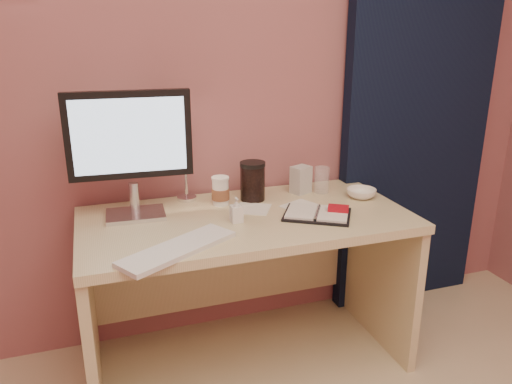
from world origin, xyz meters
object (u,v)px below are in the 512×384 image
object	(u,v)px
desk	(242,256)
coffee_cup	(221,192)
bowl	(361,193)
lotion_bottle	(236,210)
product_box	(301,180)
planner	(319,213)
monitor	(130,144)
dark_jar	(253,183)
desk_lamp	(195,153)
keyboard	(178,249)
clear_cup	(322,180)

from	to	relation	value
desk	coffee_cup	size ratio (longest dim) A/B	10.73
coffee_cup	bowl	xyz separation A→B (m)	(0.65, -0.12, -0.04)
lotion_bottle	product_box	xyz separation A→B (m)	(0.40, 0.27, 0.01)
coffee_cup	bowl	world-z (taller)	coffee_cup
planner	lotion_bottle	size ratio (longest dim) A/B	3.26
monitor	dark_jar	bearing A→B (deg)	8.54
monitor	desk_lamp	world-z (taller)	monitor
coffee_cup	dark_jar	bearing A→B (deg)	5.74
keyboard	clear_cup	xyz separation A→B (m)	(0.78, 0.45, 0.05)
planner	dark_jar	bearing A→B (deg)	156.45
planner	lotion_bottle	distance (m)	0.36
bowl	product_box	size ratio (longest dim) A/B	1.05
coffee_cup	clear_cup	size ratio (longest dim) A/B	1.04
desk	product_box	xyz separation A→B (m)	(0.34, 0.14, 0.29)
lotion_bottle	dark_jar	size ratio (longest dim) A/B	0.65
lotion_bottle	product_box	bearing A→B (deg)	33.61
clear_cup	planner	bearing A→B (deg)	-117.38
planner	product_box	xyz separation A→B (m)	(0.05, 0.31, 0.06)
coffee_cup	clear_cup	xyz separation A→B (m)	(0.51, 0.01, 0.00)
coffee_cup	product_box	size ratio (longest dim) A/B	0.99
planner	dark_jar	distance (m)	0.36
monitor	clear_cup	distance (m)	0.93
desk_lamp	keyboard	bearing A→B (deg)	-93.35
keyboard	coffee_cup	distance (m)	0.52
keyboard	coffee_cup	bearing A→B (deg)	27.21
dark_jar	product_box	world-z (taller)	dark_jar
bowl	product_box	distance (m)	0.29
product_box	clear_cup	bearing A→B (deg)	-37.63
monitor	lotion_bottle	bearing A→B (deg)	-23.37
planner	coffee_cup	bearing A→B (deg)	174.21
keyboard	dark_jar	size ratio (longest dim) A/B	2.86
product_box	dark_jar	bearing A→B (deg)	161.69
desk	monitor	distance (m)	0.71
coffee_cup	lotion_bottle	distance (m)	0.23
bowl	dark_jar	bearing A→B (deg)	164.40
clear_cup	bowl	size ratio (longest dim) A/B	0.90
lotion_bottle	desk	bearing A→B (deg)	65.04
planner	product_box	world-z (taller)	product_box
monitor	lotion_bottle	distance (m)	0.51
monitor	keyboard	size ratio (longest dim) A/B	1.15
monitor	dark_jar	xyz separation A→B (m)	(0.54, 0.05, -0.24)
monitor	desk	bearing A→B (deg)	-5.13
desk	monitor	size ratio (longest dim) A/B	2.63
keyboard	clear_cup	distance (m)	0.91
lotion_bottle	desk_lamp	world-z (taller)	desk_lamp
dark_jar	clear_cup	bearing A→B (deg)	-0.23
lotion_bottle	dark_jar	world-z (taller)	dark_jar
desk	coffee_cup	distance (m)	0.31
clear_cup	lotion_bottle	size ratio (longest dim) A/B	1.18
keyboard	coffee_cup	size ratio (longest dim) A/B	3.56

